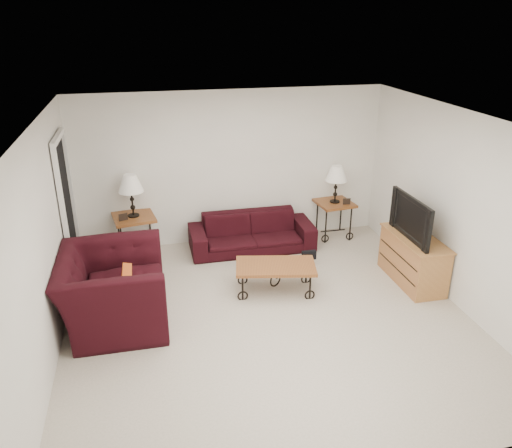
{
  "coord_description": "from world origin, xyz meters",
  "views": [
    {
      "loc": [
        -1.37,
        -5.32,
        3.59
      ],
      "look_at": [
        0.0,
        0.7,
        1.0
      ],
      "focal_mm": 35.59,
      "sensor_mm": 36.0,
      "label": 1
    }
  ],
  "objects_px": {
    "side_table_left": "(136,236)",
    "side_table_right": "(334,219)",
    "lamp_left": "(132,196)",
    "lamp_right": "(336,184)",
    "armchair": "(113,290)",
    "sofa": "(252,232)",
    "coffee_table": "(275,278)",
    "tv_stand": "(413,259)",
    "television": "(417,218)",
    "backpack": "(307,249)"
  },
  "relations": [
    {
      "from": "sofa",
      "to": "lamp_left",
      "type": "height_order",
      "value": "lamp_left"
    },
    {
      "from": "coffee_table",
      "to": "backpack",
      "type": "xyz_separation_m",
      "value": [
        0.69,
        0.74,
        0.02
      ]
    },
    {
      "from": "lamp_right",
      "to": "sofa",
      "type": "bearing_deg",
      "value": -173.03
    },
    {
      "from": "sofa",
      "to": "lamp_left",
      "type": "bearing_deg",
      "value": 174.39
    },
    {
      "from": "coffee_table",
      "to": "tv_stand",
      "type": "distance_m",
      "value": 1.98
    },
    {
      "from": "side_table_left",
      "to": "lamp_left",
      "type": "relative_size",
      "value": 1.0
    },
    {
      "from": "side_table_left",
      "to": "coffee_table",
      "type": "distance_m",
      "value": 2.44
    },
    {
      "from": "side_table_left",
      "to": "side_table_right",
      "type": "xyz_separation_m",
      "value": [
        3.3,
        0.0,
        -0.02
      ]
    },
    {
      "from": "lamp_left",
      "to": "lamp_right",
      "type": "distance_m",
      "value": 3.3
    },
    {
      "from": "lamp_left",
      "to": "backpack",
      "type": "distance_m",
      "value": 2.8
    },
    {
      "from": "lamp_right",
      "to": "armchair",
      "type": "xyz_separation_m",
      "value": [
        -3.58,
        -1.87,
        -0.49
      ]
    },
    {
      "from": "coffee_table",
      "to": "television",
      "type": "height_order",
      "value": "television"
    },
    {
      "from": "sofa",
      "to": "coffee_table",
      "type": "distance_m",
      "value": 1.4
    },
    {
      "from": "armchair",
      "to": "backpack",
      "type": "height_order",
      "value": "armchair"
    },
    {
      "from": "lamp_right",
      "to": "coffee_table",
      "type": "xyz_separation_m",
      "value": [
        -1.44,
        -1.58,
        -0.74
      ]
    },
    {
      "from": "lamp_right",
      "to": "side_table_left",
      "type": "bearing_deg",
      "value": 180.0
    },
    {
      "from": "armchair",
      "to": "television",
      "type": "relative_size",
      "value": 1.37
    },
    {
      "from": "coffee_table",
      "to": "lamp_right",
      "type": "bearing_deg",
      "value": 47.55
    },
    {
      "from": "sofa",
      "to": "backpack",
      "type": "bearing_deg",
      "value": -42.72
    },
    {
      "from": "coffee_table",
      "to": "side_table_left",
      "type": "bearing_deg",
      "value": 139.66
    },
    {
      "from": "lamp_left",
      "to": "tv_stand",
      "type": "bearing_deg",
      "value": -24.42
    },
    {
      "from": "side_table_left",
      "to": "side_table_right",
      "type": "bearing_deg",
      "value": 0.0
    },
    {
      "from": "armchair",
      "to": "sofa",
      "type": "bearing_deg",
      "value": -50.97
    },
    {
      "from": "lamp_left",
      "to": "armchair",
      "type": "bearing_deg",
      "value": -98.28
    },
    {
      "from": "television",
      "to": "tv_stand",
      "type": "bearing_deg",
      "value": 90.0
    },
    {
      "from": "sofa",
      "to": "backpack",
      "type": "height_order",
      "value": "sofa"
    },
    {
      "from": "armchair",
      "to": "coffee_table",
      "type": "bearing_deg",
      "value": -81.93
    },
    {
      "from": "tv_stand",
      "to": "television",
      "type": "height_order",
      "value": "television"
    },
    {
      "from": "side_table_right",
      "to": "lamp_right",
      "type": "relative_size",
      "value": 1.0
    },
    {
      "from": "side_table_right",
      "to": "armchair",
      "type": "relative_size",
      "value": 0.45
    },
    {
      "from": "armchair",
      "to": "tv_stand",
      "type": "relative_size",
      "value": 1.23
    },
    {
      "from": "side_table_left",
      "to": "television",
      "type": "bearing_deg",
      "value": -24.53
    },
    {
      "from": "tv_stand",
      "to": "television",
      "type": "xyz_separation_m",
      "value": [
        -0.02,
        0.0,
        0.64
      ]
    },
    {
      "from": "armchair",
      "to": "television",
      "type": "xyz_separation_m",
      "value": [
        4.08,
        0.13,
        0.53
      ]
    },
    {
      "from": "side_table_right",
      "to": "backpack",
      "type": "height_order",
      "value": "side_table_right"
    },
    {
      "from": "sofa",
      "to": "tv_stand",
      "type": "relative_size",
      "value": 1.73
    },
    {
      "from": "coffee_table",
      "to": "sofa",
      "type": "bearing_deg",
      "value": 91.15
    },
    {
      "from": "tv_stand",
      "to": "backpack",
      "type": "bearing_deg",
      "value": 145.05
    },
    {
      "from": "side_table_left",
      "to": "lamp_right",
      "type": "distance_m",
      "value": 3.36
    },
    {
      "from": "side_table_right",
      "to": "lamp_left",
      "type": "height_order",
      "value": "lamp_left"
    },
    {
      "from": "armchair",
      "to": "television",
      "type": "height_order",
      "value": "television"
    },
    {
      "from": "side_table_left",
      "to": "tv_stand",
      "type": "bearing_deg",
      "value": -24.42
    },
    {
      "from": "lamp_right",
      "to": "side_table_right",
      "type": "bearing_deg",
      "value": 0.0
    },
    {
      "from": "coffee_table",
      "to": "backpack",
      "type": "distance_m",
      "value": 1.01
    },
    {
      "from": "armchair",
      "to": "backpack",
      "type": "xyz_separation_m",
      "value": [
        2.82,
        1.03,
        -0.24
      ]
    },
    {
      "from": "lamp_left",
      "to": "coffee_table",
      "type": "xyz_separation_m",
      "value": [
        1.86,
        -1.58,
        -0.8
      ]
    },
    {
      "from": "side_table_left",
      "to": "tv_stand",
      "type": "height_order",
      "value": "tv_stand"
    },
    {
      "from": "side_table_left",
      "to": "backpack",
      "type": "bearing_deg",
      "value": -18.3
    },
    {
      "from": "sofa",
      "to": "armchair",
      "type": "relative_size",
      "value": 1.41
    },
    {
      "from": "lamp_right",
      "to": "television",
      "type": "height_order",
      "value": "television"
    }
  ]
}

